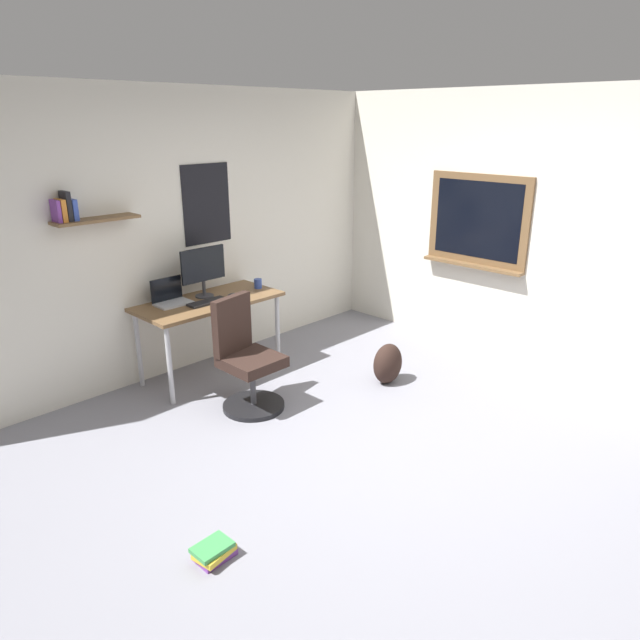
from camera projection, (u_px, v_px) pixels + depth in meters
The scene contains 12 objects.
ground_plane at pixel (381, 457), 4.17m from camera, with size 5.20×5.20×0.00m, color gray.
wall_back at pixel (179, 234), 5.35m from camera, with size 5.00×0.30×2.60m.
wall_right at pixel (547, 233), 5.41m from camera, with size 0.22×5.00×2.60m.
desk at pixel (209, 308), 5.31m from camera, with size 1.33×0.63×0.74m.
office_chair at pixel (246, 362), 4.78m from camera, with size 0.52×0.53×0.95m.
laptop at pixel (171, 298), 5.16m from camera, with size 0.31×0.21×0.23m.
monitor_primary at pixel (203, 269), 5.28m from camera, with size 0.46×0.17×0.46m.
keyboard at pixel (208, 302), 5.18m from camera, with size 0.37×0.13×0.02m, color black.
computer_mouse at pixel (232, 295), 5.37m from camera, with size 0.10×0.06×0.03m, color #262628.
coffee_mug at pixel (258, 284), 5.63m from camera, with size 0.08×0.08×0.09m, color #334CA5.
backpack at pixel (388, 364), 5.28m from camera, with size 0.32×0.22×0.38m, color black.
book_stack_on_floor at pixel (214, 552), 3.20m from camera, with size 0.23×0.18×0.10m.
Camera 1 is at (-2.89, -2.20, 2.32)m, focal length 32.38 mm.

